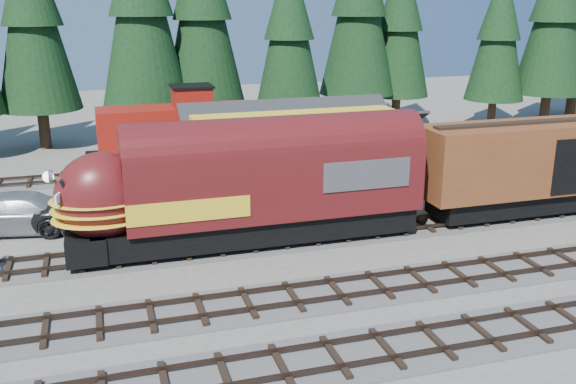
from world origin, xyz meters
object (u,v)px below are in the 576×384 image
object	(u,v)px
boxcar	(552,163)
depot	(299,147)
locomotive	(238,192)
pickup_truck_a	(104,210)
pickup_truck_b	(30,213)
caboose	(179,133)

from	to	relation	value
boxcar	depot	bearing A→B (deg)	151.40
locomotive	pickup_truck_a	xyz separation A→B (m)	(-5.91, 4.42, -1.73)
pickup_truck_b	pickup_truck_a	bearing A→B (deg)	-89.32
locomotive	depot	bearing A→B (deg)	52.47
depot	boxcar	distance (m)	13.58
depot	pickup_truck_b	distance (m)	14.64
locomotive	caboose	distance (m)	14.02
depot	boxcar	xyz separation A→B (m)	(11.92, -6.50, -0.20)
locomotive	boxcar	distance (m)	16.91
depot	boxcar	world-z (taller)	depot
pickup_truck_a	boxcar	bearing A→B (deg)	-89.65
locomotive	caboose	bearing A→B (deg)	93.38
locomotive	pickup_truck_a	bearing A→B (deg)	143.23
locomotive	pickup_truck_b	xyz separation A→B (m)	(-9.42, 4.93, -1.69)
boxcar	pickup_truck_a	bearing A→B (deg)	169.05
depot	pickup_truck_a	size ratio (longest dim) A/B	1.91
locomotive	pickup_truck_b	distance (m)	10.77
boxcar	caboose	world-z (taller)	caboose
caboose	pickup_truck_b	bearing A→B (deg)	-133.48
depot	caboose	xyz separation A→B (m)	(-5.82, 7.50, -0.35)
locomotive	boxcar	xyz separation A→B (m)	(16.91, 0.00, 0.11)
boxcar	pickup_truck_b	bearing A→B (deg)	169.39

